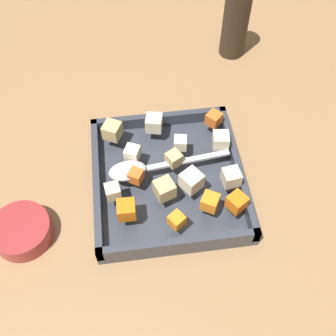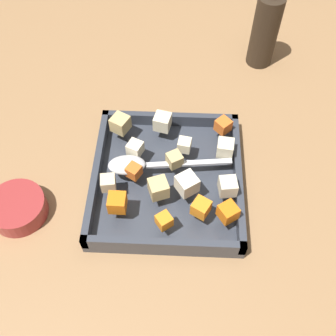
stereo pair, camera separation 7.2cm
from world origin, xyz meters
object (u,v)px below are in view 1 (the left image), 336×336
at_px(serving_spoon, 135,170).
at_px(pepper_mill, 236,22).
at_px(baking_dish, 168,180).
at_px(small_prep_bowl, 22,231).

relative_size(serving_spoon, pepper_mill, 1.19).
xyz_separation_m(serving_spoon, pepper_mill, (0.35, -0.26, 0.03)).
relative_size(baking_dish, pepper_mill, 1.51).
relative_size(serving_spoon, small_prep_bowl, 2.23).
bearing_deg(baking_dish, pepper_mill, -29.44).
height_order(baking_dish, serving_spoon, serving_spoon).
bearing_deg(serving_spoon, pepper_mill, 47.51).
distance_m(baking_dish, small_prep_bowl, 0.27).
height_order(serving_spoon, small_prep_bowl, serving_spoon).
distance_m(pepper_mill, small_prep_bowl, 0.63).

